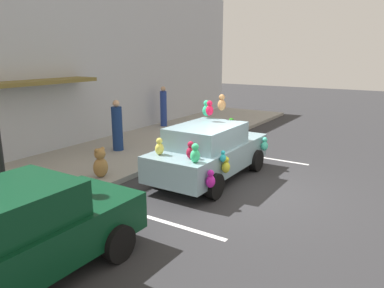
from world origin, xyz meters
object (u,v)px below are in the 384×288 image
(plush_covered_car, at_px, (209,151))
(teddy_bear_on_sidewalk, at_px, (100,164))
(parked_sedan_behind, at_px, (13,236))
(pedestrian_by_lamp, at_px, (117,127))
(pedestrian_walking_past, at_px, (163,107))

(plush_covered_car, height_order, teddy_bear_on_sidewalk, plush_covered_car)
(parked_sedan_behind, xyz_separation_m, pedestrian_by_lamp, (6.23, 3.85, 0.17))
(pedestrian_by_lamp, bearing_deg, parked_sedan_behind, -148.24)
(pedestrian_walking_past, height_order, pedestrian_by_lamp, pedestrian_walking_past)
(parked_sedan_behind, bearing_deg, teddy_bear_on_sidewalk, 30.16)
(parked_sedan_behind, height_order, pedestrian_by_lamp, pedestrian_by_lamp)
(plush_covered_car, bearing_deg, parked_sedan_behind, 179.39)
(teddy_bear_on_sidewalk, xyz_separation_m, pedestrian_walking_past, (6.66, 2.85, 0.48))
(pedestrian_walking_past, distance_m, pedestrian_by_lamp, 4.50)
(pedestrian_by_lamp, bearing_deg, teddy_bear_on_sidewalk, -145.70)
(parked_sedan_behind, xyz_separation_m, teddy_bear_on_sidewalk, (3.89, 2.26, -0.26))
(parked_sedan_behind, bearing_deg, plush_covered_car, -0.61)
(parked_sedan_behind, height_order, teddy_bear_on_sidewalk, parked_sedan_behind)
(plush_covered_car, height_order, parked_sedan_behind, plush_covered_car)
(parked_sedan_behind, relative_size, teddy_bear_on_sidewalk, 4.88)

